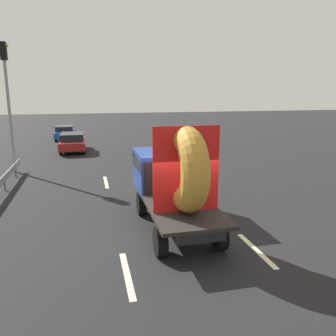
# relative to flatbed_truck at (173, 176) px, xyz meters

# --- Properties ---
(ground_plane) EXTENTS (120.00, 120.00, 0.00)m
(ground_plane) POSITION_rel_flatbed_truck_xyz_m (0.11, -1.03, -1.68)
(ground_plane) COLOR black
(flatbed_truck) EXTENTS (2.02, 5.31, 3.47)m
(flatbed_truck) POSITION_rel_flatbed_truck_xyz_m (0.00, 0.00, 0.00)
(flatbed_truck) COLOR black
(flatbed_truck) RESTS_ON ground_plane
(distant_sedan) EXTENTS (1.78, 4.16, 1.36)m
(distant_sedan) POSITION_rel_flatbed_truck_xyz_m (-3.71, 15.47, -0.95)
(distant_sedan) COLOR black
(distant_sedan) RESTS_ON ground_plane
(traffic_light) EXTENTS (0.42, 0.36, 6.82)m
(traffic_light) POSITION_rel_flatbed_truck_xyz_m (-6.58, 9.37, 2.69)
(traffic_light) COLOR gray
(traffic_light) RESTS_ON ground_plane
(lane_dash_left_near) EXTENTS (0.16, 2.27, 0.01)m
(lane_dash_left_near) POSITION_rel_flatbed_truck_xyz_m (-1.85, -2.85, -1.67)
(lane_dash_left_near) COLOR beige
(lane_dash_left_near) RESTS_ON ground_plane
(lane_dash_left_far) EXTENTS (0.16, 2.25, 0.01)m
(lane_dash_left_far) POSITION_rel_flatbed_truck_xyz_m (-1.85, 6.05, -1.67)
(lane_dash_left_far) COLOR beige
(lane_dash_left_far) RESTS_ON ground_plane
(lane_dash_right_near) EXTENTS (0.16, 2.22, 0.01)m
(lane_dash_right_near) POSITION_rel_flatbed_truck_xyz_m (1.85, -2.37, -1.67)
(lane_dash_right_near) COLOR beige
(lane_dash_right_near) RESTS_ON ground_plane
(lane_dash_right_far) EXTENTS (0.16, 2.14, 0.01)m
(lane_dash_right_far) POSITION_rel_flatbed_truck_xyz_m (1.85, 5.83, -1.67)
(lane_dash_right_far) COLOR beige
(lane_dash_right_far) RESTS_ON ground_plane
(oncoming_car) EXTENTS (1.65, 3.86, 1.26)m
(oncoming_car) POSITION_rel_flatbed_truck_xyz_m (-4.62, 22.17, -1.00)
(oncoming_car) COLOR black
(oncoming_car) RESTS_ON ground_plane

